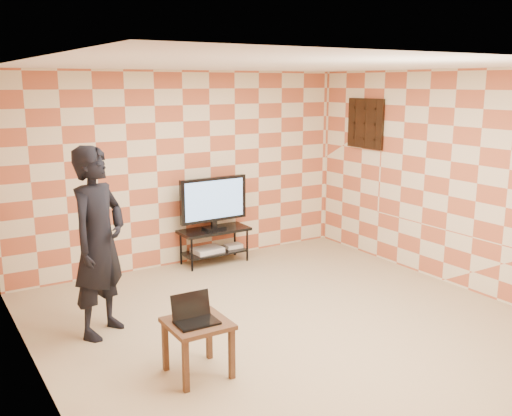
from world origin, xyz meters
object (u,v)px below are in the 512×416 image
(tv_stand, at_px, (214,238))
(side_table, at_px, (198,331))
(person, at_px, (99,242))
(tv, at_px, (214,201))

(tv_stand, bearing_deg, side_table, -120.23)
(tv_stand, relative_size, person, 0.52)
(side_table, xyz_separation_m, person, (-0.45, 1.29, 0.56))
(tv_stand, distance_m, person, 2.61)
(tv_stand, distance_m, side_table, 3.21)
(tv_stand, distance_m, tv, 0.55)
(side_table, bearing_deg, person, 109.25)
(tv, xyz_separation_m, person, (-2.07, -1.48, 0.06))
(person, bearing_deg, tv_stand, -0.79)
(tv_stand, bearing_deg, person, -144.42)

